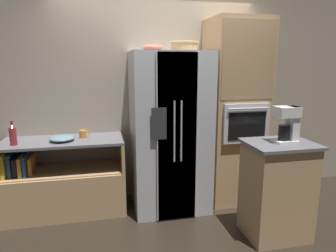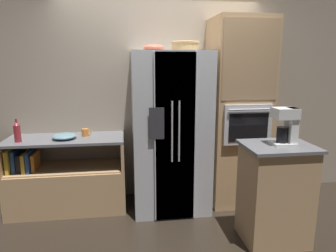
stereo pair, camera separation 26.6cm
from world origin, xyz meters
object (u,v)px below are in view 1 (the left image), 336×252
(wall_oven, at_px, (234,112))
(coffee_maker, at_px, (288,123))
(refrigerator, at_px, (170,132))
(mixing_bowl, at_px, (62,138))
(wicker_basket, at_px, (185,46))
(bottle_tall, at_px, (13,134))
(fruit_bowl, at_px, (153,48))
(mug, at_px, (83,134))

(wall_oven, xyz_separation_m, coffee_maker, (0.12, -0.95, 0.05))
(refrigerator, bearing_deg, mixing_bowl, 177.83)
(wicker_basket, distance_m, bottle_tall, 2.10)
(wall_oven, distance_m, bottle_tall, 2.57)
(mixing_bowl, bearing_deg, fruit_bowl, -2.16)
(wall_oven, xyz_separation_m, mixing_bowl, (-2.08, -0.02, -0.22))
(refrigerator, xyz_separation_m, coffee_maker, (0.97, -0.89, 0.25))
(mug, bearing_deg, wall_oven, -2.85)
(refrigerator, bearing_deg, fruit_bowl, 177.76)
(bottle_tall, distance_m, mixing_bowl, 0.49)
(wall_oven, relative_size, wicker_basket, 7.23)
(refrigerator, bearing_deg, mug, 171.27)
(fruit_bowl, bearing_deg, wicker_basket, -5.91)
(wicker_basket, relative_size, mug, 2.78)
(fruit_bowl, height_order, mixing_bowl, fruit_bowl)
(refrigerator, distance_m, fruit_bowl, 0.99)
(wall_oven, bearing_deg, wicker_basket, -172.46)
(bottle_tall, bearing_deg, fruit_bowl, 1.04)
(refrigerator, distance_m, coffee_maker, 1.34)
(wicker_basket, bearing_deg, wall_oven, 7.54)
(coffee_maker, bearing_deg, wicker_basket, 133.28)
(bottle_tall, relative_size, mixing_bowl, 0.96)
(refrigerator, distance_m, wicker_basket, 1.01)
(bottle_tall, xyz_separation_m, mug, (0.71, 0.17, -0.07))
(coffee_maker, bearing_deg, refrigerator, 137.70)
(wall_oven, relative_size, fruit_bowl, 9.54)
(wicker_basket, height_order, bottle_tall, wicker_basket)
(wicker_basket, bearing_deg, refrigerator, 170.04)
(mug, bearing_deg, coffee_maker, -27.73)
(wicker_basket, bearing_deg, mug, 171.09)
(bottle_tall, bearing_deg, refrigerator, 0.68)
(refrigerator, relative_size, wall_oven, 0.83)
(bottle_tall, relative_size, coffee_maker, 0.75)
(wall_oven, relative_size, mixing_bowl, 8.30)
(refrigerator, xyz_separation_m, mixing_bowl, (-1.23, 0.05, -0.02))
(wicker_basket, bearing_deg, coffee_maker, -46.72)
(wall_oven, bearing_deg, coffee_maker, -82.84)
(refrigerator, xyz_separation_m, bottle_tall, (-1.71, -0.02, 0.06))
(fruit_bowl, xyz_separation_m, mixing_bowl, (-1.04, 0.04, -1.00))
(mug, bearing_deg, bottle_tall, -166.12)
(refrigerator, relative_size, mug, 16.62)
(fruit_bowl, distance_m, mixing_bowl, 1.44)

